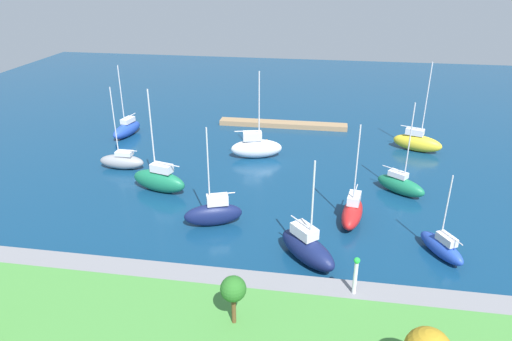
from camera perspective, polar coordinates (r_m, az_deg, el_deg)
name	(u,v)px	position (r m, az deg, el deg)	size (l,w,h in m)	color
water	(264,158)	(72.02, 1.03, 1.60)	(160.00, 160.00, 0.00)	navy
pier_dock	(283,124)	(85.83, 3.35, 5.74)	(23.56, 2.44, 0.89)	#997A56
breakwater	(216,284)	(44.27, -5.04, -13.88)	(57.36, 3.51, 1.31)	gray
harbor_beacon	(356,273)	(41.73, 12.25, -12.30)	(0.56, 0.56, 3.73)	silver
park_tree_west	(233,290)	(37.21, -2.83, -14.52)	(2.08, 2.08, 4.39)	brown
sailboat_navy_far_north	(307,248)	(47.64, 6.36, -9.51)	(7.19, 7.46, 11.34)	#141E4C
sailboat_blue_lone_north	(127,129)	(83.86, -15.71, 5.00)	(3.66, 7.62, 12.45)	#2347B2
sailboat_green_center_basin	(159,180)	(62.27, -11.92, -1.12)	(8.21, 4.29, 13.86)	#19724C
sailboat_yellow_outer_mooring	(417,142)	(78.58, 19.34, 3.37)	(7.98, 4.93, 14.34)	yellow
sailboat_red_west_end	(352,212)	(55.09, 11.86, -5.03)	(3.38, 7.12, 12.22)	red
sailboat_white_far_south	(256,147)	(71.49, 0.01, 2.90)	(8.31, 4.35, 13.54)	white
sailboat_gray_along_channel	(122,161)	(70.61, -16.28, 1.15)	(6.72, 2.31, 12.27)	gray
sailboat_navy_mid_basin	(214,213)	(53.60, -5.27, -5.28)	(7.05, 4.27, 12.01)	#141E4C
sailboat_blue_off_beacon	(442,247)	(52.02, 22.02, -8.75)	(4.54, 6.18, 9.13)	#2347B2
sailboat_green_by_breakwater	(400,185)	(63.41, 17.46, -1.67)	(6.64, 5.64, 12.46)	#19724C
mooring_buoy_orange	(267,141)	(77.82, 1.33, 3.65)	(0.62, 0.62, 0.62)	orange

